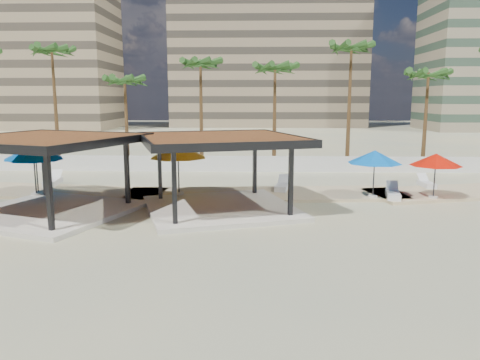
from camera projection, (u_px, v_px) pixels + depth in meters
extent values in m
plane|color=#C5B783|center=(222.00, 228.00, 20.41)|extent=(200.00, 200.00, 0.00)
cube|color=#C6B284|center=(32.00, 192.00, 28.14)|extent=(16.40, 6.19, 0.24)
cube|color=#C6B284|center=(265.00, 195.00, 27.23)|extent=(16.24, 5.11, 0.24)
cube|color=silver|center=(236.00, 164.00, 36.05)|extent=(56.00, 0.30, 1.20)
cube|color=#937F60|center=(19.00, 46.00, 86.02)|extent=(34.00, 16.00, 30.00)
cube|color=#847259|center=(268.00, 56.00, 94.66)|extent=(38.00, 16.00, 28.00)
cube|color=beige|center=(220.00, 208.00, 23.69)|extent=(8.97, 8.97, 0.22)
cube|color=black|center=(174.00, 187.00, 20.10)|extent=(0.24, 0.24, 3.24)
cube|color=black|center=(160.00, 169.00, 25.20)|extent=(0.24, 0.24, 3.24)
cube|color=black|center=(291.00, 181.00, 21.58)|extent=(0.24, 0.24, 3.24)
cube|color=black|center=(255.00, 165.00, 26.69)|extent=(0.24, 0.24, 3.24)
cube|color=brown|center=(220.00, 139.00, 23.09)|extent=(9.24, 9.24, 0.30)
cube|color=black|center=(241.00, 146.00, 19.62)|extent=(7.12, 2.42, 0.37)
cube|color=black|center=(205.00, 134.00, 26.56)|extent=(7.12, 2.42, 0.37)
cube|color=black|center=(145.00, 141.00, 22.08)|extent=(2.42, 7.12, 0.37)
cube|color=black|center=(289.00, 137.00, 24.10)|extent=(2.42, 7.12, 0.37)
cube|color=beige|center=(49.00, 212.00, 22.85)|extent=(9.17, 9.17, 0.22)
cube|color=black|center=(44.00, 166.00, 26.02)|extent=(0.25, 0.25, 3.27)
cube|color=black|center=(49.00, 191.00, 19.08)|extent=(0.25, 0.25, 3.27)
cube|color=black|center=(127.00, 172.00, 24.08)|extent=(0.25, 0.25, 3.27)
cube|color=brown|center=(44.00, 140.00, 22.24)|extent=(9.45, 9.45, 0.30)
cube|color=black|center=(94.00, 134.00, 25.64)|extent=(7.13, 2.62, 0.37)
cube|color=black|center=(108.00, 143.00, 20.92)|extent=(2.62, 7.13, 0.37)
cylinder|color=beige|center=(38.00, 193.00, 26.90)|extent=(0.52, 0.52, 0.12)
cylinder|color=#262628|center=(37.00, 172.00, 26.70)|extent=(0.07, 0.07, 2.49)
cone|color=blue|center=(36.00, 154.00, 26.52)|extent=(3.85, 3.85, 0.73)
cylinder|color=beige|center=(179.00, 193.00, 26.64)|extent=(0.56, 0.56, 0.14)
cylinder|color=#262628|center=(179.00, 171.00, 26.42)|extent=(0.08, 0.08, 2.70)
cone|color=yellow|center=(178.00, 151.00, 26.22)|extent=(3.99, 3.99, 0.79)
cylinder|color=beige|center=(433.00, 197.00, 25.74)|extent=(0.48, 0.48, 0.11)
cylinder|color=#262628|center=(435.00, 177.00, 25.55)|extent=(0.07, 0.07, 2.29)
cone|color=red|center=(436.00, 160.00, 25.38)|extent=(3.56, 3.56, 0.67)
cylinder|color=beige|center=(373.00, 197.00, 25.84)|extent=(0.51, 0.51, 0.12)
cylinder|color=#262628|center=(374.00, 176.00, 25.63)|extent=(0.07, 0.07, 2.44)
cone|color=blue|center=(375.00, 157.00, 25.45)|extent=(3.83, 3.83, 0.71)
cylinder|color=beige|center=(36.00, 194.00, 26.40)|extent=(0.56, 0.56, 0.13)
cylinder|color=#262628|center=(35.00, 172.00, 26.18)|extent=(0.08, 0.08, 2.67)
cone|color=blue|center=(33.00, 152.00, 25.98)|extent=(3.43, 3.43, 0.78)
cube|color=silver|center=(53.00, 182.00, 29.75)|extent=(0.93, 2.10, 0.28)
cube|color=silver|center=(53.00, 180.00, 29.72)|extent=(0.93, 2.10, 0.06)
cube|color=silver|center=(56.00, 174.00, 30.46)|extent=(0.74, 0.77, 0.52)
cube|color=silver|center=(282.00, 187.00, 28.14)|extent=(1.03, 2.04, 0.27)
cube|color=silver|center=(282.00, 184.00, 28.11)|extent=(1.03, 2.04, 0.06)
cube|color=silver|center=(284.00, 179.00, 28.80)|extent=(0.76, 0.78, 0.49)
cube|color=silver|center=(393.00, 195.00, 25.79)|extent=(1.06, 2.06, 0.27)
cube|color=silver|center=(393.00, 192.00, 25.76)|extent=(1.06, 2.06, 0.06)
cube|color=silver|center=(392.00, 186.00, 26.45)|extent=(0.77, 0.79, 0.50)
cube|color=silver|center=(427.00, 185.00, 29.05)|extent=(0.68, 1.78, 0.25)
cube|color=silver|center=(427.00, 182.00, 29.02)|extent=(0.68, 1.78, 0.05)
cube|color=silver|center=(423.00, 177.00, 29.66)|extent=(0.60, 0.63, 0.45)
cone|color=brown|center=(56.00, 108.00, 38.44)|extent=(0.36, 0.36, 9.56)
ellipsoid|color=#254F1C|center=(52.00, 51.00, 37.66)|extent=(3.00, 3.00, 1.80)
cone|color=brown|center=(126.00, 123.00, 37.88)|extent=(0.36, 0.36, 7.16)
ellipsoid|color=#254F1C|center=(125.00, 82.00, 37.30)|extent=(3.00, 3.00, 1.80)
cone|color=brown|center=(201.00, 115.00, 38.37)|extent=(0.36, 0.36, 8.52)
ellipsoid|color=#254F1C|center=(200.00, 65.00, 37.67)|extent=(3.00, 3.00, 1.80)
cone|color=brown|center=(275.00, 118.00, 37.73)|extent=(0.36, 0.36, 8.12)
ellipsoid|color=#254F1C|center=(275.00, 69.00, 37.07)|extent=(3.00, 3.00, 1.80)
cone|color=brown|center=(349.00, 108.00, 37.61)|extent=(0.36, 0.36, 9.71)
ellipsoid|color=#254F1C|center=(351.00, 49.00, 36.81)|extent=(3.00, 3.00, 1.80)
cone|color=brown|center=(425.00, 121.00, 37.22)|extent=(0.36, 0.36, 7.61)
ellipsoid|color=#254F1C|center=(428.00, 75.00, 36.60)|extent=(3.00, 3.00, 1.80)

